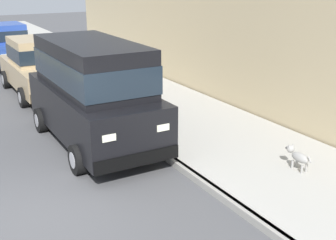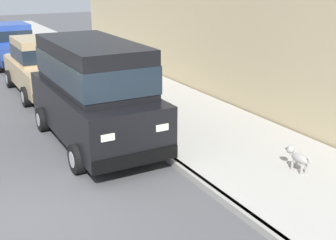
{
  "view_description": "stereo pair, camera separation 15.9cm",
  "coord_description": "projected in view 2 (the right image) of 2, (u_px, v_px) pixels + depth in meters",
  "views": [
    {
      "loc": [
        -1.26,
        -7.03,
        4.01
      ],
      "look_at": [
        3.37,
        1.13,
        0.85
      ],
      "focal_mm": 46.74,
      "sensor_mm": 36.0,
      "label": 1
    },
    {
      "loc": [
        -1.12,
        -7.11,
        4.01
      ],
      "look_at": [
        3.37,
        1.13,
        0.85
      ],
      "focal_mm": 46.74,
      "sensor_mm": 36.0,
      "label": 2
    }
  ],
  "objects": [
    {
      "name": "car_black_van",
      "position": [
        93.0,
        88.0,
        10.47
      ],
      "size": [
        2.16,
        4.91,
        2.52
      ],
      "color": "black",
      "rests_on": "ground"
    },
    {
      "name": "sidewalk",
      "position": [
        255.0,
        155.0,
        9.95
      ],
      "size": [
        3.6,
        64.0,
        0.14
      ],
      "primitive_type": "cube",
      "color": "#A8A59E",
      "rests_on": "ground"
    },
    {
      "name": "car_blue_hatchback",
      "position": [
        12.0,
        44.0,
        19.67
      ],
      "size": [
        2.05,
        3.86,
        1.88
      ],
      "color": "#28479E",
      "rests_on": "ground"
    },
    {
      "name": "building_facade",
      "position": [
        191.0,
        33.0,
        15.52
      ],
      "size": [
        0.5,
        20.0,
        3.98
      ],
      "primitive_type": "cube",
      "color": "tan",
      "rests_on": "ground"
    },
    {
      "name": "curb",
      "position": [
        187.0,
        172.0,
        9.13
      ],
      "size": [
        0.16,
        64.0,
        0.14
      ],
      "primitive_type": "cube",
      "color": "gray",
      "rests_on": "ground"
    },
    {
      "name": "ground_plane",
      "position": [
        31.0,
        213.0,
        7.71
      ],
      "size": [
        80.0,
        80.0,
        0.0
      ],
      "primitive_type": "plane",
      "color": "#4C4C4F"
    },
    {
      "name": "car_tan_sedan",
      "position": [
        42.0,
        65.0,
        15.14
      ],
      "size": [
        2.07,
        4.62,
        1.92
      ],
      "color": "tan",
      "rests_on": "ground"
    },
    {
      "name": "dog_grey",
      "position": [
        298.0,
        157.0,
        8.97
      ],
      "size": [
        0.21,
        0.76,
        0.49
      ],
      "color": "#999691",
      "rests_on": "sidewalk"
    }
  ]
}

